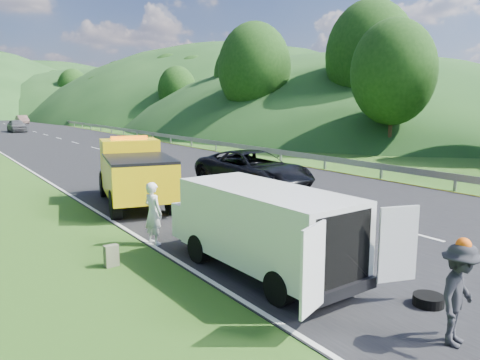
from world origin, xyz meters
TOP-DOWN VIEW (x-y plane):
  - ground at (0.00, 0.00)m, footprint 320.00×320.00m
  - road_surface at (3.00, 40.00)m, footprint 14.00×200.00m
  - guardrail at (10.30, 52.50)m, footprint 0.06×140.00m
  - tree_line_right at (23.00, 60.00)m, footprint 14.00×140.00m
  - tow_truck at (-2.29, 6.40)m, footprint 3.47×6.24m
  - white_van at (-2.64, -2.03)m, footprint 3.10×5.71m
  - woman at (-3.79, 1.37)m, footprint 0.59×0.72m
  - child at (-2.80, 0.54)m, footprint 0.63×0.62m
  - worker at (-1.98, -6.42)m, footprint 1.24×0.91m
  - suitcase at (-5.35, 0.34)m, footprint 0.34×0.21m
  - spare_tire at (-1.04, -5.29)m, footprint 0.59×0.59m
  - passing_suv at (3.37, 6.52)m, footprint 3.20×6.22m
  - dist_car_a at (1.17, 52.90)m, footprint 1.84×4.57m
  - dist_car_b at (5.43, 73.90)m, footprint 1.47×4.21m

SIDE VIEW (x-z plane):
  - ground at x=0.00m, z-range 0.00..0.00m
  - guardrail at x=10.30m, z-range -0.76..0.76m
  - tree_line_right at x=23.00m, z-range -7.00..7.00m
  - woman at x=-3.79m, z-range -0.87..0.87m
  - child at x=-2.80m, z-range -0.51..0.51m
  - worker at x=-1.98m, z-range -0.86..0.86m
  - spare_tire at x=-1.04m, z-range -0.10..0.10m
  - passing_suv at x=3.37m, z-range -0.84..0.84m
  - dist_car_a at x=1.17m, z-range -0.78..0.78m
  - dist_car_b at x=5.43m, z-range -0.69..0.69m
  - road_surface at x=3.00m, z-range 0.00..0.02m
  - suitcase at x=-5.35m, z-range 0.00..0.53m
  - white_van at x=-2.64m, z-range 0.13..2.14m
  - tow_truck at x=-2.29m, z-range -0.03..2.51m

